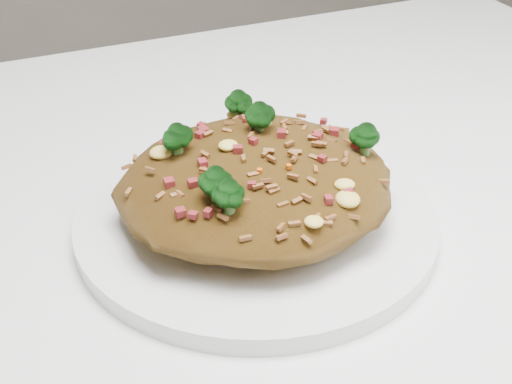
% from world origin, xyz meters
% --- Properties ---
extents(dining_table, '(1.20, 0.80, 0.75)m').
position_xyz_m(dining_table, '(0.00, 0.00, 0.66)').
color(dining_table, white).
rests_on(dining_table, ground).
extents(plate, '(0.26, 0.26, 0.01)m').
position_xyz_m(plate, '(0.11, 0.02, 0.76)').
color(plate, white).
rests_on(plate, dining_table).
extents(fried_rice, '(0.19, 0.18, 0.07)m').
position_xyz_m(fried_rice, '(0.11, 0.02, 0.79)').
color(fried_rice, brown).
rests_on(fried_rice, plate).
extents(fork, '(0.16, 0.03, 0.00)m').
position_xyz_m(fork, '(0.17, 0.08, 0.77)').
color(fork, silver).
rests_on(fork, plate).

